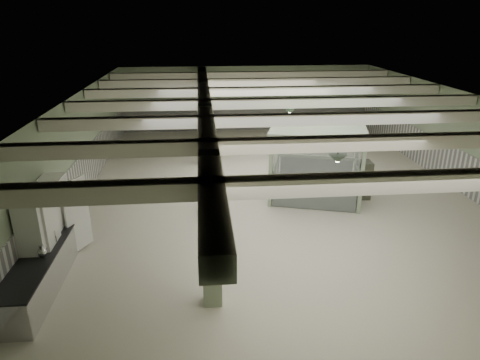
{
  "coord_description": "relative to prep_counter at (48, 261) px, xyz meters",
  "views": [
    {
      "loc": [
        -2.64,
        -14.2,
        6.13
      ],
      "look_at": [
        -1.46,
        -1.61,
        1.3
      ],
      "focal_mm": 32.0,
      "sensor_mm": 36.0,
      "label": 1
    }
  ],
  "objects": [
    {
      "name": "floor",
      "position": [
        6.54,
        4.62,
        -0.46
      ],
      "size": [
        20.0,
        20.0,
        0.0
      ],
      "primitive_type": "plane",
      "color": "beige",
      "rests_on": "ground"
    },
    {
      "name": "ceiling",
      "position": [
        6.54,
        4.62,
        3.14
      ],
      "size": [
        14.0,
        20.0,
        0.02
      ],
      "primitive_type": "cube",
      "color": "white",
      "rests_on": "wall_back"
    },
    {
      "name": "wall_back",
      "position": [
        6.54,
        14.62,
        1.34
      ],
      "size": [
        14.0,
        0.02,
        3.6
      ],
      "primitive_type": "cube",
      "color": "#90A181",
      "rests_on": "floor"
    },
    {
      "name": "wall_left",
      "position": [
        -0.46,
        4.62,
        1.34
      ],
      "size": [
        0.02,
        20.0,
        3.6
      ],
      "primitive_type": "cube",
      "color": "#90A181",
      "rests_on": "floor"
    },
    {
      "name": "wall_right",
      "position": [
        13.54,
        4.62,
        1.34
      ],
      "size": [
        0.02,
        20.0,
        3.6
      ],
      "primitive_type": "cube",
      "color": "#90A181",
      "rests_on": "floor"
    },
    {
      "name": "wainscot_left",
      "position": [
        -0.43,
        4.62,
        0.29
      ],
      "size": [
        0.05,
        19.9,
        1.5
      ],
      "primitive_type": "cube",
      "color": "silver",
      "rests_on": "floor"
    },
    {
      "name": "wainscot_right",
      "position": [
        13.52,
        4.62,
        0.29
      ],
      "size": [
        0.05,
        19.9,
        1.5
      ],
      "primitive_type": "cube",
      "color": "silver",
      "rests_on": "floor"
    },
    {
      "name": "wainscot_back",
      "position": [
        6.54,
        14.59,
        0.29
      ],
      "size": [
        13.9,
        0.05,
        1.5
      ],
      "primitive_type": "cube",
      "color": "silver",
      "rests_on": "floor"
    },
    {
      "name": "girder",
      "position": [
        4.04,
        4.62,
        2.92
      ],
      "size": [
        0.45,
        19.9,
        0.4
      ],
      "primitive_type": "cube",
      "color": "silver",
      "rests_on": "ceiling"
    },
    {
      "name": "beam_a",
      "position": [
        6.54,
        -2.88,
        2.96
      ],
      "size": [
        13.9,
        0.35,
        0.32
      ],
      "primitive_type": "cube",
      "color": "silver",
      "rests_on": "ceiling"
    },
    {
      "name": "beam_b",
      "position": [
        6.54,
        -0.38,
        2.96
      ],
      "size": [
        13.9,
        0.35,
        0.32
      ],
      "primitive_type": "cube",
      "color": "silver",
      "rests_on": "ceiling"
    },
    {
      "name": "beam_c",
      "position": [
        6.54,
        2.12,
        2.96
      ],
      "size": [
        13.9,
        0.35,
        0.32
      ],
      "primitive_type": "cube",
      "color": "silver",
      "rests_on": "ceiling"
    },
    {
      "name": "beam_d",
      "position": [
        6.54,
        4.62,
        2.96
      ],
      "size": [
        13.9,
        0.35,
        0.32
      ],
      "primitive_type": "cube",
      "color": "silver",
      "rests_on": "ceiling"
    },
    {
      "name": "beam_e",
      "position": [
        6.54,
        7.12,
        2.96
      ],
      "size": [
        13.9,
        0.35,
        0.32
      ],
      "primitive_type": "cube",
      "color": "silver",
      "rests_on": "ceiling"
    },
    {
      "name": "beam_f",
      "position": [
        6.54,
        9.62,
        2.96
      ],
      "size": [
        13.9,
        0.35,
        0.32
      ],
      "primitive_type": "cube",
      "color": "silver",
      "rests_on": "ceiling"
    },
    {
      "name": "beam_g",
      "position": [
        6.54,
        12.12,
        2.96
      ],
      "size": [
        13.9,
        0.35,
        0.32
      ],
      "primitive_type": "cube",
      "color": "silver",
      "rests_on": "ceiling"
    },
    {
      "name": "column_a",
      "position": [
        4.04,
        -1.38,
        1.34
      ],
      "size": [
        0.42,
        0.42,
        3.6
      ],
      "primitive_type": "cube",
      "color": "#97A686",
      "rests_on": "floor"
    },
    {
      "name": "column_b",
      "position": [
        4.04,
        3.62,
        1.34
      ],
      "size": [
        0.42,
        0.42,
        3.6
      ],
      "primitive_type": "cube",
      "color": "#97A686",
      "rests_on": "floor"
    },
    {
      "name": "column_c",
      "position": [
        4.04,
        8.62,
        1.34
      ],
      "size": [
        0.42,
        0.42,
        3.6
      ],
      "primitive_type": "cube",
      "color": "#97A686",
      "rests_on": "floor"
    },
    {
      "name": "column_d",
      "position": [
        4.04,
        12.62,
        1.34
      ],
      "size": [
        0.42,
        0.42,
        3.6
      ],
      "primitive_type": "cube",
      "color": "#97A686",
      "rests_on": "floor"
    },
    {
      "name": "pendant_front",
      "position": [
        7.04,
        -0.38,
        2.59
      ],
      "size": [
        0.44,
        0.44,
        0.22
      ],
      "primitive_type": "cone",
      "rotation": [
        3.14,
        0.0,
        0.0
      ],
      "color": "#304032",
      "rests_on": "ceiling"
    },
    {
      "name": "pendant_mid",
      "position": [
        7.04,
        5.12,
        2.59
      ],
      "size": [
        0.44,
        0.44,
        0.22
      ],
      "primitive_type": "cone",
      "rotation": [
        3.14,
        0.0,
        0.0
      ],
      "color": "#304032",
      "rests_on": "ceiling"
    },
    {
      "name": "pendant_back",
      "position": [
        7.04,
        10.12,
        2.59
      ],
      "size": [
        0.44,
        0.44,
        0.22
      ],
      "primitive_type": "cone",
      "rotation": [
        3.14,
        0.0,
        0.0
      ],
      "color": "#304032",
      "rests_on": "ceiling"
    },
    {
      "name": "prep_counter",
      "position": [
        0.0,
        0.0,
        0.0
      ],
      "size": [
        0.82,
        4.69,
        0.91
      ],
      "color": "silver",
      "rests_on": "floor"
    },
    {
      "name": "pitcher_near",
      "position": [
        0.14,
        -0.54,
        0.59
      ],
      "size": [
        0.28,
        0.3,
        0.31
      ],
      "primitive_type": null,
      "rotation": [
        0.0,
        0.0,
        0.32
      ],
      "color": "silver",
      "rests_on": "prep_counter"
    },
    {
      "name": "pitcher_far",
      "position": [
        -0.07,
        0.19,
        0.57
      ],
      "size": [
        0.22,
        0.24,
        0.27
      ],
      "primitive_type": null,
      "rotation": [
        0.0,
        0.0,
        0.19
      ],
      "color": "silver",
      "rests_on": "prep_counter"
    },
    {
      "name": "veg_colander",
      "position": [
        -0.06,
        1.08,
        0.53
      ],
      "size": [
        0.51,
        0.51,
        0.18
      ],
      "primitive_type": null,
      "rotation": [
        0.0,
        0.0,
        -0.4
      ],
      "color": "#3F3F44",
      "rests_on": "prep_counter"
    },
    {
      "name": "orange_bowl",
      "position": [
        0.15,
        1.29,
        0.48
      ],
      "size": [
        0.27,
        0.27,
        0.09
      ],
      "primitive_type": "cylinder",
      "rotation": [
        0.0,
        0.0,
        -0.09
      ],
      "color": "#B2B2B7",
      "rests_on": "prep_counter"
    },
    {
      "name": "walkin_cooler",
      "position": [
        -0.08,
        0.62,
        0.61
      ],
      "size": [
        0.96,
        2.34,
        2.15
      ],
      "color": "white",
      "rests_on": "floor"
    },
    {
      "name": "guard_booth",
      "position": [
        7.95,
        4.54,
        1.3
      ],
      "size": [
        3.86,
        3.52,
        2.6
      ],
      "rotation": [
        0.0,
        0.0,
        -0.28
      ],
      "color": "#94A685",
      "rests_on": "floor"
    },
    {
      "name": "filing_cabinet",
      "position": [
        9.65,
        4.26,
        0.22
      ],
      "size": [
        0.47,
        0.65,
        1.36
      ],
      "primitive_type": "cube",
      "rotation": [
        0.0,
        0.0,
        -0.05
      ],
      "color": "#565A4B",
      "rests_on": "floor"
    }
  ]
}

